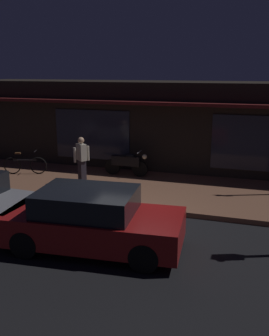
# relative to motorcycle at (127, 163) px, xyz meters

# --- Properties ---
(ground_plane) EXTENTS (60.00, 60.00, 0.00)m
(ground_plane) POSITION_rel_motorcycle_xyz_m (1.43, -4.16, -0.65)
(ground_plane) COLOR black
(sidewalk_slab) EXTENTS (18.00, 4.00, 0.15)m
(sidewalk_slab) POSITION_rel_motorcycle_xyz_m (1.43, -1.16, -0.57)
(sidewalk_slab) COLOR brown
(sidewalk_slab) RESTS_ON ground_plane
(storefront_building) EXTENTS (18.00, 3.30, 3.60)m
(storefront_building) POSITION_rel_motorcycle_xyz_m (1.43, 2.23, 1.16)
(storefront_building) COLOR black
(storefront_building) RESTS_ON ground_plane
(motorcycle) EXTENTS (1.70, 0.55, 0.97)m
(motorcycle) POSITION_rel_motorcycle_xyz_m (0.00, 0.00, 0.00)
(motorcycle) COLOR black
(motorcycle) RESTS_ON sidewalk_slab
(bicycle_parked) EXTENTS (1.59, 0.61, 0.91)m
(bicycle_parked) POSITION_rel_motorcycle_xyz_m (-3.82, -0.96, -0.14)
(bicycle_parked) COLOR black
(bicycle_parked) RESTS_ON sidewalk_slab
(person_photographer) EXTENTS (0.44, 0.54, 1.67)m
(person_photographer) POSITION_rel_motorcycle_xyz_m (-1.18, -1.47, 0.38)
(person_photographer) COLOR #28232D
(person_photographer) RESTS_ON sidewalk_slab
(parked_car_far) EXTENTS (4.22, 2.07, 1.42)m
(parked_car_far) POSITION_rel_motorcycle_xyz_m (1.03, -5.68, 0.06)
(parked_car_far) COLOR black
(parked_car_far) RESTS_ON ground_plane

